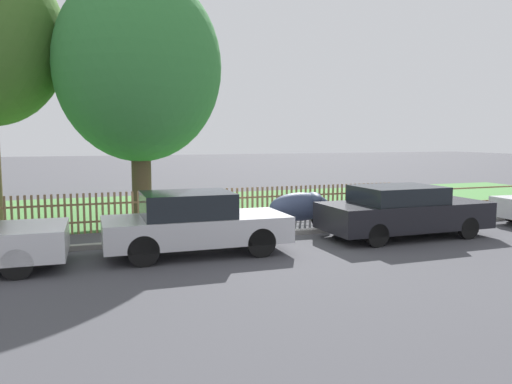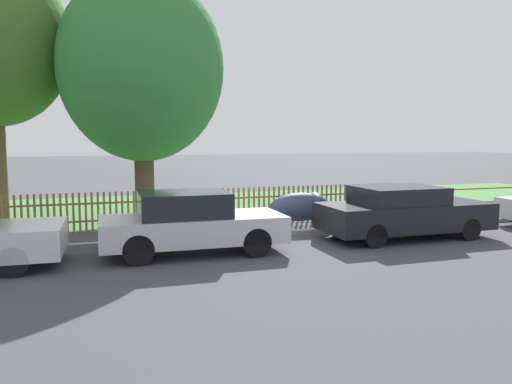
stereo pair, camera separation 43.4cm
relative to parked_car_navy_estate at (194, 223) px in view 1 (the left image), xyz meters
The scene contains 8 objects.
ground_plane 1.68m from the parked_car_navy_estate, 49.54° to the left, with size 120.00×120.00×0.00m, color #424247.
kerb_stone 1.72m from the parked_car_navy_estate, 51.86° to the left, with size 36.90×0.20×0.12m, color gray.
grass_strip 7.53m from the parked_car_navy_estate, 82.42° to the left, with size 36.90×8.32×0.01m, color #477F3D.
park_fence 3.43m from the parked_car_navy_estate, 73.22° to the left, with size 36.90×0.05×1.09m.
parked_car_navy_estate is the anchor object (origin of this frame).
parked_car_red_compact 5.47m from the parked_car_navy_estate, ahead, with size 4.36×1.83×1.33m.
covered_motorcycle 3.89m from the parked_car_navy_estate, 28.22° to the left, with size 1.96×0.87×1.04m.
tree_mid_park 6.30m from the parked_car_navy_estate, 96.34° to the left, with size 4.93×4.93×7.49m.
Camera 1 is at (-3.32, -11.77, 2.57)m, focal length 35.00 mm.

